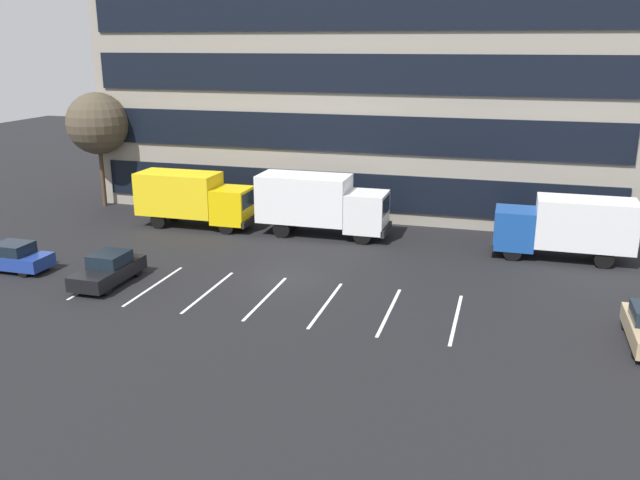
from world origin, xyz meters
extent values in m
plane|color=black|center=(0.00, 0.00, 0.00)|extent=(120.00, 120.00, 0.00)
cube|color=gray|center=(0.00, 18.00, 7.20)|extent=(34.83, 13.44, 14.40)
cube|color=black|center=(0.00, 11.22, 1.98)|extent=(33.43, 0.16, 2.30)
cube|color=black|center=(0.00, 11.22, 5.58)|extent=(33.43, 0.16, 2.30)
cube|color=black|center=(0.00, 11.22, 9.18)|extent=(33.43, 0.16, 2.30)
cube|color=black|center=(0.00, 11.22, 12.78)|extent=(33.43, 0.16, 2.30)
cube|color=silver|center=(-8.40, -2.76, 0.00)|extent=(0.14, 5.40, 0.01)
cube|color=silver|center=(-5.60, -2.76, 0.00)|extent=(0.14, 5.40, 0.01)
cube|color=silver|center=(-2.80, -2.76, 0.00)|extent=(0.14, 5.40, 0.01)
cube|color=silver|center=(0.00, -2.76, 0.00)|extent=(0.14, 5.40, 0.01)
cube|color=silver|center=(2.80, -2.76, 0.00)|extent=(0.14, 5.40, 0.01)
cube|color=silver|center=(5.60, -2.76, 0.00)|extent=(0.14, 5.40, 0.01)
cube|color=silver|center=(8.40, -2.76, 0.00)|extent=(0.14, 5.40, 0.01)
cube|color=yellow|center=(-5.90, 7.25, 1.53)|extent=(2.10, 2.29, 2.10)
cube|color=black|center=(-4.87, 7.25, 1.95)|extent=(0.06, 1.93, 0.92)
cube|color=yellow|center=(-9.44, 7.25, 2.05)|extent=(4.97, 2.39, 2.58)
cube|color=black|center=(-4.80, 7.25, 0.62)|extent=(0.19, 2.29, 0.38)
cylinder|color=black|center=(-5.90, 8.24, 0.48)|extent=(0.96, 0.29, 0.96)
cylinder|color=black|center=(-5.90, 6.27, 0.48)|extent=(0.96, 0.29, 0.96)
cylinder|color=black|center=(-10.43, 8.24, 0.48)|extent=(0.96, 0.29, 0.96)
cylinder|color=black|center=(-10.43, 6.27, 0.48)|extent=(0.96, 0.29, 0.96)
cube|color=white|center=(2.33, 7.57, 1.63)|extent=(2.24, 2.45, 2.24)
cube|color=black|center=(3.43, 7.57, 2.08)|extent=(0.06, 2.06, 0.99)
cube|color=white|center=(-1.44, 7.57, 2.19)|extent=(5.30, 2.55, 2.75)
cube|color=black|center=(3.51, 7.57, 0.66)|extent=(0.20, 2.45, 0.41)
cylinder|color=black|center=(2.33, 8.62, 0.51)|extent=(1.02, 0.31, 1.02)
cylinder|color=black|center=(2.33, 6.52, 0.51)|extent=(1.02, 0.31, 1.02)
cylinder|color=black|center=(-2.50, 8.62, 0.51)|extent=(1.02, 0.31, 1.02)
cylinder|color=black|center=(-2.50, 6.52, 0.51)|extent=(1.02, 0.31, 1.02)
cube|color=#194799|center=(10.53, 6.80, 1.50)|extent=(2.07, 2.26, 2.07)
cube|color=black|center=(9.52, 6.80, 1.92)|extent=(0.06, 1.89, 0.91)
cube|color=white|center=(14.01, 6.80, 2.02)|extent=(4.89, 2.35, 2.54)
cube|color=black|center=(9.45, 6.80, 0.61)|extent=(0.19, 2.26, 0.38)
cylinder|color=black|center=(10.53, 5.84, 0.47)|extent=(0.94, 0.28, 0.94)
cylinder|color=black|center=(10.53, 7.77, 0.47)|extent=(0.94, 0.28, 0.94)
cylinder|color=black|center=(14.99, 5.84, 0.47)|extent=(0.94, 0.28, 0.94)
cylinder|color=black|center=(14.99, 7.77, 0.47)|extent=(0.94, 0.28, 0.94)
cube|color=navy|center=(-13.59, -2.75, 0.55)|extent=(3.99, 1.67, 0.65)
cube|color=black|center=(-13.39, -2.75, 1.15)|extent=(1.68, 1.47, 0.56)
cylinder|color=black|center=(-14.86, -2.03, 0.28)|extent=(0.56, 0.20, 0.56)
cylinder|color=black|center=(-12.31, -3.47, 0.28)|extent=(0.56, 0.20, 0.56)
cylinder|color=black|center=(-12.31, -2.03, 0.28)|extent=(0.56, 0.20, 0.56)
cube|color=black|center=(-7.79, -3.11, 0.56)|extent=(1.71, 4.09, 0.67)
cube|color=black|center=(-7.79, -2.91, 1.18)|extent=(1.51, 1.72, 0.57)
cylinder|color=black|center=(-7.05, -4.42, 0.29)|extent=(0.21, 0.57, 0.57)
cylinder|color=black|center=(-8.53, -4.42, 0.29)|extent=(0.21, 0.57, 0.57)
cylinder|color=black|center=(-7.05, -1.80, 0.29)|extent=(0.21, 0.57, 0.57)
cylinder|color=black|center=(-8.53, -1.80, 0.29)|extent=(0.21, 0.57, 0.57)
cylinder|color=black|center=(14.95, -4.55, 0.28)|extent=(0.21, 0.57, 0.57)
cylinder|color=black|center=(14.95, -1.95, 0.28)|extent=(0.21, 0.57, 0.57)
cylinder|color=#473323|center=(-17.00, 10.50, 2.04)|extent=(0.28, 0.28, 4.09)
sphere|color=#4C4233|center=(-17.00, 10.50, 5.72)|extent=(4.16, 4.16, 4.16)
camera|label=1|loc=(10.04, -28.64, 10.98)|focal=37.17mm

